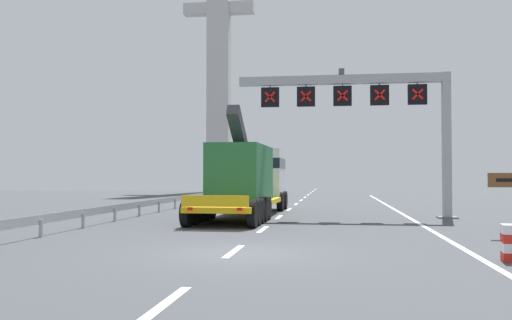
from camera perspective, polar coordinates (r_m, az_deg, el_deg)
The scene contains 7 objects.
ground at distance 15.31m, azimuth -1.81°, elevation -9.45°, with size 112.00×112.00×0.00m, color #424449.
lane_markings at distance 46.78m, azimuth 4.62°, elevation -4.10°, with size 0.20×78.02×0.01m.
edge_line_right at distance 27.27m, azimuth 15.68°, elevation -5.90°, with size 0.20×63.00×0.01m, color silver.
overhead_lane_gantry at distance 28.61m, azimuth 11.58°, elevation 5.75°, with size 10.69×0.90×7.44m.
heavy_haul_truck_yellow at distance 29.72m, azimuth -0.64°, elevation -1.76°, with size 3.18×14.10×5.30m.
guardrail_left at distance 32.22m, azimuth -9.93°, elevation -4.26°, with size 0.13×35.36×0.76m.
bridge_pylon_distant at distance 72.88m, azimuth -3.80°, elevation 12.00°, with size 9.00×2.00×37.52m.
Camera 1 is at (2.58, -14.94, 2.11)m, focal length 39.31 mm.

